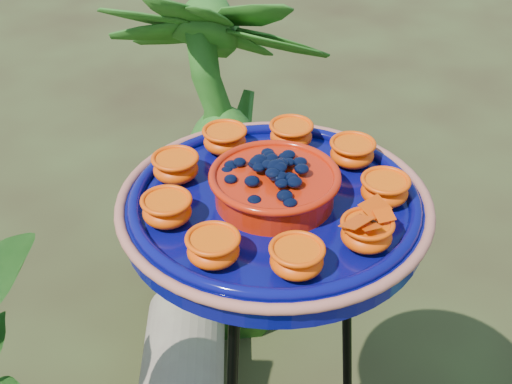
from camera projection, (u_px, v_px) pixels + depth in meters
The scene contains 3 objects.
tripod_stand at pixel (271, 378), 1.36m from camera, with size 0.44×0.44×0.94m.
feeder_dish at pixel (274, 202), 1.12m from camera, with size 0.61×0.61×0.11m.
shrub_back_right at pixel (225, 157), 2.07m from camera, with size 0.61×0.61×1.08m, color #1E5316.
Camera 1 is at (-0.70, -0.57, 1.64)m, focal length 50.00 mm.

